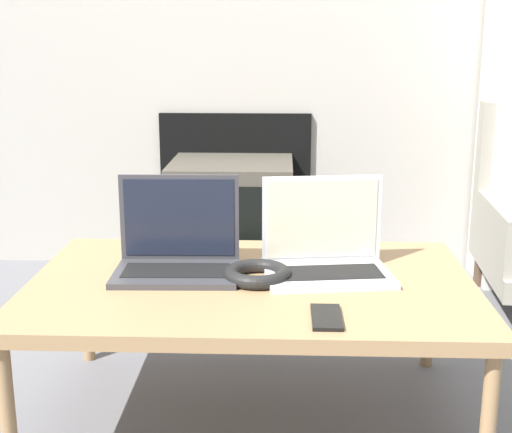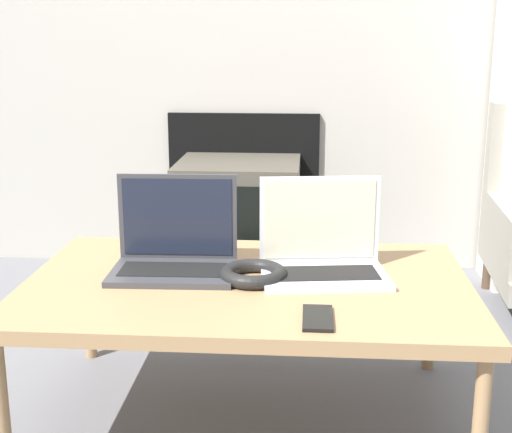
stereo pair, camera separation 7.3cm
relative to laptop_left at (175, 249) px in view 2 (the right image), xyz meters
The scene contains 6 objects.
table 0.23m from the laptop_left, 17.53° to the right, with size 1.16×0.74×0.39m.
laptop_left is the anchor object (origin of this frame).
laptop_right 0.40m from the laptop_left, ahead, with size 0.35×0.26×0.25m.
headphones 0.23m from the laptop_left, 17.35° to the right, with size 0.18×0.18×0.04m.
phone 0.50m from the laptop_left, 39.91° to the right, with size 0.07×0.14×0.01m.
tv 1.06m from the laptop_left, 86.16° to the left, with size 0.50×0.46×0.51m.
Camera 2 is at (0.15, -1.39, 1.01)m, focal length 50.00 mm.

